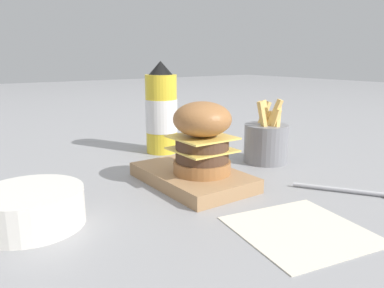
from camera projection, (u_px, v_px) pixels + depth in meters
ground_plane at (188, 179)px, 0.72m from camera, size 6.00×6.00×0.00m
serving_board at (192, 177)px, 0.69m from camera, size 0.23×0.14×0.02m
burger at (200, 138)px, 0.66m from camera, size 0.10×0.10×0.13m
ketchup_bottle at (161, 112)px, 0.90m from camera, size 0.08×0.08×0.22m
fries_basket at (266, 142)px, 0.82m from camera, size 0.10×0.10×0.14m
side_bowl at (31, 207)px, 0.51m from camera, size 0.14×0.14×0.05m
spoon at (371, 193)px, 0.63m from camera, size 0.16×0.12×0.01m
ketchup_puddle at (206, 155)px, 0.88m from camera, size 0.05×0.05×0.00m
parchment_square at (300, 230)px, 0.50m from camera, size 0.19×0.19×0.00m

